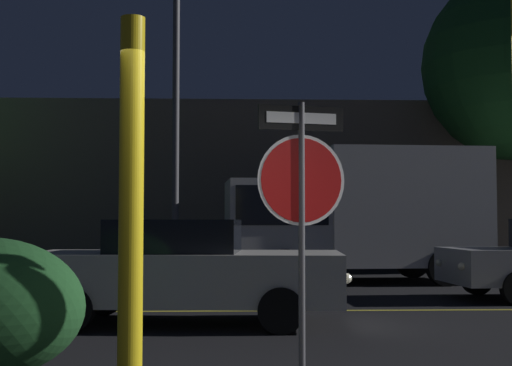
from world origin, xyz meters
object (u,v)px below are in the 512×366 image
yellow_pole_left (131,235)px  passing_car_2 (184,271)px  stop_sign (301,185)px  delivery_truck (355,213)px  street_lamp (176,45)px

yellow_pole_left → passing_car_2: yellow_pole_left is taller
stop_sign → delivery_truck: delivery_truck is taller
stop_sign → yellow_pole_left: bearing=-135.3°
delivery_truck → stop_sign: bearing=163.9°
stop_sign → passing_car_2: size_ratio=0.55×
stop_sign → passing_car_2: bearing=96.2°
stop_sign → street_lamp: size_ratio=0.30×
passing_car_2 → delivery_truck: 7.65m
stop_sign → yellow_pole_left: size_ratio=0.93×
passing_car_2 → street_lamp: (-0.62, 6.41, 4.85)m
yellow_pole_left → passing_car_2: (-0.04, 5.75, -0.62)m
stop_sign → street_lamp: bearing=87.9°
passing_car_2 → delivery_truck: bearing=156.1°
passing_car_2 → street_lamp: street_lamp is taller
passing_car_2 → delivery_truck: size_ratio=0.75×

